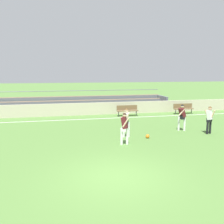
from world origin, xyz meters
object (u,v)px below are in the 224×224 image
(bleacher_stand, at_px, (42,104))
(player_white_wide_left, at_px, (126,120))
(bench_near_wall_gap, at_px, (183,108))
(player_dark_wide_right, at_px, (124,126))
(player_dark_on_ball, at_px, (182,115))
(player_white_challenging, at_px, (209,118))
(soccer_ball, at_px, (148,136))
(bench_centre_sideline, at_px, (127,110))

(bleacher_stand, xyz_separation_m, player_white_wide_left, (5.15, -10.15, 0.22))
(bench_near_wall_gap, relative_size, player_white_wide_left, 1.09)
(player_dark_wide_right, relative_size, player_dark_on_ball, 0.98)
(player_white_challenging, height_order, soccer_ball, player_white_challenging)
(player_white_wide_left, bearing_deg, player_dark_on_ball, 11.20)
(bleacher_stand, bearing_deg, player_white_wide_left, -63.10)
(bleacher_stand, height_order, player_white_wide_left, bleacher_stand)
(player_white_wide_left, xyz_separation_m, player_white_challenging, (5.06, -0.36, 0.02))
(player_white_challenging, bearing_deg, bench_near_wall_gap, 73.18)
(bench_centre_sideline, height_order, soccer_ball, bench_centre_sideline)
(bench_near_wall_gap, relative_size, player_dark_wide_right, 1.09)
(player_white_challenging, bearing_deg, soccer_ball, -177.82)
(bench_near_wall_gap, distance_m, player_white_challenging, 7.38)
(bench_near_wall_gap, bearing_deg, bleacher_stand, 164.36)
(bench_centre_sideline, xyz_separation_m, player_white_challenging, (3.06, -7.05, 0.45))
(player_dark_on_ball, bearing_deg, player_white_wide_left, -168.80)
(bleacher_stand, xyz_separation_m, player_dark_on_ball, (9.01, -9.38, 0.24))
(bench_centre_sideline, distance_m, player_dark_wide_right, 8.49)
(player_white_wide_left, xyz_separation_m, player_dark_on_ball, (3.86, 0.77, 0.02))
(player_white_wide_left, distance_m, soccer_ball, 1.49)
(bench_near_wall_gap, height_order, bench_centre_sideline, same)
(bench_centre_sideline, height_order, player_white_challenging, player_white_challenging)
(bench_near_wall_gap, height_order, player_white_challenging, player_white_challenging)
(player_white_challenging, xyz_separation_m, soccer_ball, (-3.95, -0.15, -0.88))
(bleacher_stand, bearing_deg, player_dark_wide_right, -68.08)
(bench_near_wall_gap, xyz_separation_m, player_dark_on_ball, (-3.32, -5.93, 0.45))
(bench_centre_sideline, bearing_deg, player_dark_wide_right, -107.10)
(bleacher_stand, height_order, player_dark_on_ball, bleacher_stand)
(bench_centre_sideline, distance_m, player_white_wide_left, 7.00)
(bleacher_stand, bearing_deg, soccer_ball, -59.60)
(bleacher_stand, xyz_separation_m, bench_near_wall_gap, (12.34, -3.45, -0.21))
(player_white_wide_left, distance_m, player_white_challenging, 5.07)
(player_white_challenging, distance_m, player_dark_on_ball, 1.64)
(soccer_ball, bearing_deg, bench_near_wall_gap, 49.80)
(player_white_challenging, bearing_deg, bench_centre_sideline, 113.47)
(bench_centre_sideline, distance_m, soccer_ball, 7.27)
(bench_centre_sideline, xyz_separation_m, player_dark_on_ball, (1.87, -5.93, 0.45))
(player_white_challenging, relative_size, soccer_ball, 7.59)
(bench_near_wall_gap, bearing_deg, player_white_challenging, -106.82)
(bench_near_wall_gap, distance_m, bench_centre_sideline, 5.19)
(bleacher_stand, xyz_separation_m, bench_centre_sideline, (7.14, -3.45, -0.21))
(player_dark_wide_right, xyz_separation_m, soccer_ball, (1.60, 0.90, -0.87))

